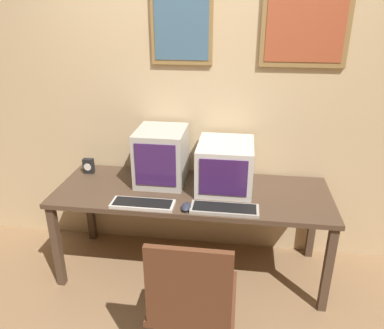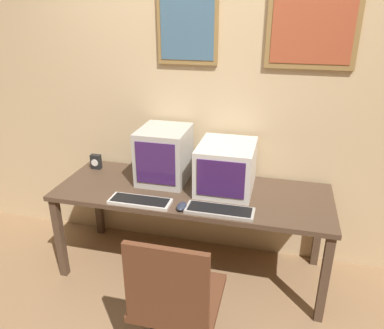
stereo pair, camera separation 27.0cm
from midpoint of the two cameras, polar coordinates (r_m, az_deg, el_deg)
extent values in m
cube|color=#D1B284|center=(2.97, 4.60, 9.65)|extent=(8.00, 0.05, 2.60)
cube|color=olive|center=(2.88, 2.16, 19.85)|extent=(0.45, 0.02, 0.49)
cube|color=#42667F|center=(2.87, 2.10, 19.83)|extent=(0.40, 0.01, 0.42)
cube|color=olive|center=(2.83, 20.71, 18.95)|extent=(0.61, 0.02, 0.55)
cube|color=#AD4C2D|center=(2.82, 20.74, 18.94)|extent=(0.54, 0.01, 0.47)
cube|color=#4C3828|center=(2.80, 2.77, -4.34)|extent=(2.03, 0.72, 0.04)
cube|color=#4C3828|center=(3.05, -17.11, -10.73)|extent=(0.06, 0.06, 0.68)
cube|color=#4C3828|center=(2.73, 22.34, -15.99)|extent=(0.06, 0.06, 0.68)
cube|color=#4C3828|center=(3.52, -12.00, -5.38)|extent=(0.06, 0.06, 0.68)
cube|color=#4C3828|center=(3.25, 21.06, -9.12)|extent=(0.06, 0.06, 0.68)
cube|color=#B7B2A8|center=(2.88, -1.56, 1.47)|extent=(0.36, 0.41, 0.42)
cube|color=#3D1E56|center=(2.69, -2.76, 0.05)|extent=(0.30, 0.01, 0.32)
cube|color=beige|center=(2.78, 8.02, -0.40)|extent=(0.40, 0.47, 0.35)
cube|color=#3D1E56|center=(2.56, 7.41, -2.31)|extent=(0.33, 0.01, 0.27)
cube|color=beige|center=(2.62, -5.00, -5.70)|extent=(0.44, 0.15, 0.02)
cube|color=black|center=(2.62, -5.01, -5.45)|extent=(0.40, 0.13, 0.00)
cube|color=#A8A399|center=(2.52, 7.34, -7.07)|extent=(0.46, 0.16, 0.02)
cube|color=black|center=(2.51, 7.35, -6.81)|extent=(0.42, 0.13, 0.00)
ellipsoid|color=#282D3D|center=(2.53, 1.57, -6.48)|extent=(0.07, 0.12, 0.04)
cube|color=black|center=(3.21, -12.10, 0.38)|extent=(0.08, 0.05, 0.12)
cylinder|color=white|center=(3.18, -12.30, 0.20)|extent=(0.06, 0.00, 0.06)
cylinder|color=#282828|center=(2.44, 1.54, -23.30)|extent=(0.06, 0.06, 0.39)
cube|color=brown|center=(2.29, 1.60, -19.62)|extent=(0.48, 0.48, 0.04)
cube|color=brown|center=(1.96, 0.19, -18.37)|extent=(0.44, 0.04, 0.47)
camera|label=1|loc=(0.14, -87.14, 1.21)|focal=35.00mm
camera|label=2|loc=(0.14, 92.86, -1.21)|focal=35.00mm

